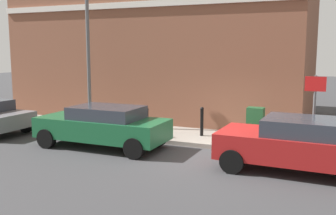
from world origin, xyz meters
TOP-DOWN VIEW (x-y plane):
  - ground at (0.00, 0.00)m, footprint 80.00×80.00m
  - sidewalk at (2.02, 6.00)m, footprint 2.37×30.00m
  - corner_building at (6.86, 4.69)m, footprint 7.43×13.38m
  - car_red at (-0.50, -2.27)m, footprint 2.06×4.23m
  - car_green at (-0.36, 3.90)m, footprint 1.85×4.36m
  - utility_cabinet at (1.90, -0.63)m, footprint 0.46×0.61m
  - bollard_near_cabinet at (2.00, 1.28)m, footprint 0.14×0.14m
  - bollard_far_kerb at (1.08, 3.02)m, footprint 0.14×0.14m
  - street_sign at (1.30, -2.48)m, footprint 0.08×0.60m
  - lamppost at (1.80, 5.92)m, footprint 0.20×0.44m

SIDE VIEW (x-z plane):
  - ground at x=0.00m, z-range 0.00..0.00m
  - sidewalk at x=2.02m, z-range 0.00..0.15m
  - utility_cabinet at x=1.90m, z-range 0.11..1.26m
  - bollard_near_cabinet at x=2.00m, z-range 0.19..1.22m
  - bollard_far_kerb at x=1.08m, z-range 0.19..1.22m
  - car_green at x=-0.36m, z-range 0.05..1.43m
  - car_red at x=-0.50m, z-range 0.04..1.48m
  - street_sign at x=1.30m, z-range 0.51..2.81m
  - lamppost at x=1.80m, z-range 0.44..6.16m
  - corner_building at x=6.86m, z-range 0.00..8.59m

